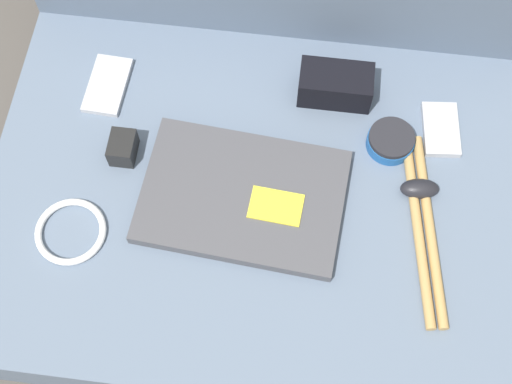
% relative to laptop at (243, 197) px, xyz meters
% --- Properties ---
extents(ground_plane, '(8.00, 8.00, 0.00)m').
position_rel_laptop_xyz_m(ground_plane, '(0.02, 0.01, -0.13)').
color(ground_plane, '#4C4742').
extents(couch_seat, '(0.95, 0.69, 0.12)m').
position_rel_laptop_xyz_m(couch_seat, '(0.02, 0.01, -0.07)').
color(couch_seat, slate).
rests_on(couch_seat, ground_plane).
extents(laptop, '(0.36, 0.26, 0.03)m').
position_rel_laptop_xyz_m(laptop, '(0.00, 0.00, 0.00)').
color(laptop, '#47474C').
rests_on(laptop, couch_seat).
extents(computer_mouse, '(0.07, 0.04, 0.03)m').
position_rel_laptop_xyz_m(computer_mouse, '(0.30, 0.05, 0.00)').
color(computer_mouse, black).
rests_on(computer_mouse, couch_seat).
extents(speaker_puck, '(0.09, 0.09, 0.03)m').
position_rel_laptop_xyz_m(speaker_puck, '(0.25, 0.14, 0.00)').
color(speaker_puck, '#1E569E').
rests_on(speaker_puck, couch_seat).
extents(phone_silver, '(0.07, 0.11, 0.01)m').
position_rel_laptop_xyz_m(phone_silver, '(0.34, 0.18, -0.00)').
color(phone_silver, '#B7B7BC').
rests_on(phone_silver, couch_seat).
extents(phone_black, '(0.07, 0.13, 0.01)m').
position_rel_laptop_xyz_m(phone_black, '(-0.28, 0.20, -0.01)').
color(phone_black, '#B7B7BC').
rests_on(phone_black, couch_seat).
extents(camera_pouch, '(0.13, 0.07, 0.06)m').
position_rel_laptop_xyz_m(camera_pouch, '(0.14, 0.23, 0.02)').
color(camera_pouch, black).
rests_on(camera_pouch, couch_seat).
extents(charger_brick, '(0.04, 0.06, 0.04)m').
position_rel_laptop_xyz_m(charger_brick, '(-0.22, 0.06, 0.01)').
color(charger_brick, black).
rests_on(charger_brick, couch_seat).
extents(cable_coil, '(0.12, 0.12, 0.01)m').
position_rel_laptop_xyz_m(cable_coil, '(-0.28, -0.10, -0.01)').
color(cable_coil, white).
rests_on(cable_coil, couch_seat).
extents(drumstick_pair, '(0.09, 0.35, 0.02)m').
position_rel_laptop_xyz_m(drumstick_pair, '(0.31, -0.02, -0.00)').
color(drumstick_pair, tan).
rests_on(drumstick_pair, couch_seat).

